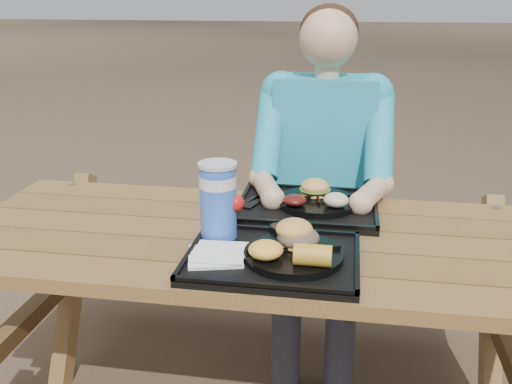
# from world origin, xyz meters

# --- Properties ---
(picnic_table) EXTENTS (1.80, 1.49, 0.75)m
(picnic_table) POSITION_xyz_m (0.00, 0.00, 0.38)
(picnic_table) COLOR #999999
(picnic_table) RESTS_ON ground
(tray_near) EXTENTS (0.45, 0.35, 0.02)m
(tray_near) POSITION_xyz_m (0.08, -0.19, 0.76)
(tray_near) COLOR black
(tray_near) RESTS_ON picnic_table
(tray_far) EXTENTS (0.45, 0.35, 0.02)m
(tray_far) POSITION_xyz_m (0.13, 0.21, 0.76)
(tray_far) COLOR black
(tray_far) RESTS_ON picnic_table
(plate_near) EXTENTS (0.26, 0.26, 0.02)m
(plate_near) POSITION_xyz_m (0.13, -0.19, 0.78)
(plate_near) COLOR black
(plate_near) RESTS_ON tray_near
(plate_far) EXTENTS (0.26, 0.26, 0.02)m
(plate_far) POSITION_xyz_m (0.16, 0.22, 0.78)
(plate_far) COLOR black
(plate_far) RESTS_ON tray_far
(napkin_stack) EXTENTS (0.17, 0.17, 0.02)m
(napkin_stack) POSITION_xyz_m (-0.07, -0.22, 0.78)
(napkin_stack) COLOR white
(napkin_stack) RESTS_ON tray_near
(soda_cup) EXTENTS (0.10, 0.10, 0.21)m
(soda_cup) POSITION_xyz_m (-0.09, -0.08, 0.87)
(soda_cup) COLOR blue
(soda_cup) RESTS_ON tray_near
(condiment_bbq) EXTENTS (0.06, 0.06, 0.03)m
(condiment_bbq) POSITION_xyz_m (0.08, -0.06, 0.79)
(condiment_bbq) COLOR black
(condiment_bbq) RESTS_ON tray_near
(condiment_mustard) EXTENTS (0.05, 0.05, 0.03)m
(condiment_mustard) POSITION_xyz_m (0.13, -0.07, 0.79)
(condiment_mustard) COLOR #FEAD1C
(condiment_mustard) RESTS_ON tray_near
(sandwich) EXTENTS (0.10, 0.10, 0.11)m
(sandwich) POSITION_xyz_m (0.14, -0.15, 0.84)
(sandwich) COLOR #E0A54F
(sandwich) RESTS_ON plate_near
(mac_cheese) EXTENTS (0.09, 0.09, 0.04)m
(mac_cheese) POSITION_xyz_m (0.07, -0.24, 0.81)
(mac_cheese) COLOR yellow
(mac_cheese) RESTS_ON plate_near
(corn_cob) EXTENTS (0.09, 0.09, 0.05)m
(corn_cob) POSITION_xyz_m (0.18, -0.26, 0.82)
(corn_cob) COLOR gold
(corn_cob) RESTS_ON plate_near
(cutlery_far) EXTENTS (0.09, 0.18, 0.01)m
(cutlery_far) POSITION_xyz_m (-0.03, 0.23, 0.77)
(cutlery_far) COLOR black
(cutlery_far) RESTS_ON tray_far
(burger) EXTENTS (0.10, 0.10, 0.09)m
(burger) POSITION_xyz_m (0.16, 0.26, 0.83)
(burger) COLOR #E9AA52
(burger) RESTS_ON plate_far
(baked_beans) EXTENTS (0.07, 0.07, 0.03)m
(baked_beans) POSITION_xyz_m (0.10, 0.15, 0.81)
(baked_beans) COLOR #551411
(baked_beans) RESTS_ON plate_far
(potato_salad) EXTENTS (0.08, 0.08, 0.04)m
(potato_salad) POSITION_xyz_m (0.23, 0.16, 0.81)
(potato_salad) COLOR beige
(potato_salad) RESTS_ON plate_far
(diner) EXTENTS (0.48, 0.84, 1.28)m
(diner) POSITION_xyz_m (0.16, 0.60, 0.64)
(diner) COLOR #1AB8A0
(diner) RESTS_ON ground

